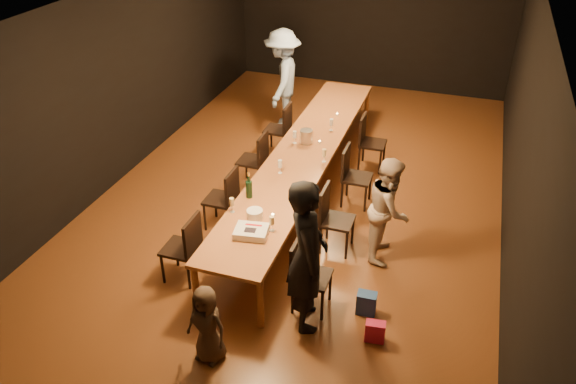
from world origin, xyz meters
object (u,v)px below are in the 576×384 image
(woman_birthday, at_px, (307,256))
(chair_left_1, at_px, (221,198))
(child, at_px, (207,324))
(plate_stack, at_px, (255,214))
(chair_right_0, at_px, (312,276))
(man_blue, at_px, (283,79))
(table, at_px, (303,155))
(chair_left_3, at_px, (277,129))
(woman_tan, at_px, (389,209))
(chair_left_0, at_px, (180,247))
(chair_left_2, at_px, (252,160))
(champagne_bottle, at_px, (249,185))
(ice_bucket, at_px, (306,136))
(chair_right_2, at_px, (357,177))
(chair_right_1, at_px, (337,220))
(birthday_cake, at_px, (251,232))
(chair_right_3, at_px, (373,143))

(woman_birthday, bearing_deg, chair_left_1, 27.28)
(child, distance_m, plate_stack, 1.65)
(chair_right_0, distance_m, man_blue, 5.20)
(table, relative_size, chair_left_3, 6.45)
(woman_tan, relative_size, plate_stack, 7.08)
(chair_left_1, bearing_deg, chair_left_0, -180.00)
(chair_left_2, distance_m, champagne_bottle, 1.62)
(ice_bucket, bearing_deg, table, -80.61)
(child, bearing_deg, woman_tan, 69.18)
(chair_right_0, height_order, chair_left_2, same)
(chair_right_2, bearing_deg, chair_left_0, -35.31)
(chair_right_0, distance_m, chair_left_1, 2.08)
(woman_birthday, bearing_deg, chair_right_1, -22.41)
(table, xyz_separation_m, woman_birthday, (0.86, -2.64, 0.23))
(chair_right_1, xyz_separation_m, birthday_cake, (-0.81, -1.03, 0.33))
(chair_right_1, relative_size, chair_left_1, 1.00)
(chair_right_1, relative_size, plate_stack, 4.56)
(chair_right_3, bearing_deg, chair_right_2, -0.00)
(chair_left_0, bearing_deg, woman_tan, -61.06)
(chair_right_0, bearing_deg, man_blue, -157.26)
(chair_right_2, xyz_separation_m, ice_bucket, (-0.90, 0.31, 0.39))
(chair_right_0, bearing_deg, woman_tan, 153.53)
(chair_right_0, bearing_deg, woman_birthday, 1.30)
(chair_right_0, relative_size, plate_stack, 4.56)
(child, height_order, birthday_cake, child)
(chair_right_1, bearing_deg, chair_left_0, -54.78)
(plate_stack, bearing_deg, chair_right_3, 73.72)
(chair_left_2, distance_m, child, 3.61)
(woman_tan, relative_size, champagne_bottle, 3.91)
(plate_stack, distance_m, champagne_bottle, 0.51)
(chair_right_2, xyz_separation_m, woman_tan, (0.65, -1.10, 0.26))
(man_blue, xyz_separation_m, ice_bucket, (1.10, -2.06, -0.08))
(child, bearing_deg, chair_left_0, 139.59)
(woman_birthday, distance_m, woman_tan, 1.68)
(chair_right_0, distance_m, chair_left_2, 2.94)
(chair_left_2, xyz_separation_m, birthday_cake, (0.89, -2.23, 0.33))
(table, bearing_deg, birthday_cake, -88.96)
(chair_left_2, height_order, birthday_cake, chair_left_2)
(ice_bucket, bearing_deg, woman_birthday, -72.89)
(woman_birthday, xyz_separation_m, woman_tan, (0.64, 1.53, -0.21))
(chair_right_2, bearing_deg, birthday_cake, -19.95)
(chair_left_2, xyz_separation_m, child, (0.89, -3.49, 0.01))
(chair_right_3, bearing_deg, birthday_cake, -13.28)
(child, bearing_deg, champagne_bottle, 109.91)
(chair_left_2, bearing_deg, chair_left_1, -180.00)
(chair_right_1, distance_m, chair_left_0, 2.08)
(chair_left_2, bearing_deg, man_blue, 7.21)
(table, bearing_deg, woman_birthday, -72.02)
(chair_left_1, bearing_deg, chair_right_0, -125.22)
(chair_right_2, distance_m, plate_stack, 2.12)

